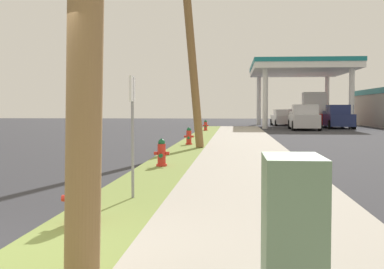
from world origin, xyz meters
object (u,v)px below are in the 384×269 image
(fire_hydrant_second, at_px, (162,154))
(utility_pole_midground, at_px, (188,16))
(car_white_by_far_pump, at_px, (283,118))
(utility_cabinet, at_px, (292,236))
(fire_hydrant_third, at_px, (189,137))
(fire_hydrant_fourth, at_px, (198,130))
(car_tan_by_near_pump, at_px, (292,117))
(fire_hydrant_nearest, at_px, (77,200))
(fire_hydrant_fifth, at_px, (206,126))
(truck_navy_on_apron, at_px, (337,117))
(truck_silver_at_forecourt, at_px, (304,118))
(truck_red_at_far_bay, at_px, (313,110))
(street_sign_post, at_px, (132,111))

(fire_hydrant_second, height_order, utility_pole_midground, utility_pole_midground)
(car_white_by_far_pump, bearing_deg, utility_cabinet, -95.14)
(fire_hydrant_third, relative_size, fire_hydrant_fourth, 1.00)
(car_tan_by_near_pump, bearing_deg, fire_hydrant_nearest, -99.59)
(fire_hydrant_third, height_order, fire_hydrant_fifth, same)
(truck_navy_on_apron, bearing_deg, fire_hydrant_nearest, -105.85)
(fire_hydrant_nearest, bearing_deg, fire_hydrant_fourth, 89.92)
(utility_cabinet, bearing_deg, fire_hydrant_fourth, 95.70)
(fire_hydrant_nearest, height_order, truck_silver_at_forecourt, truck_silver_at_forecourt)
(fire_hydrant_second, xyz_separation_m, fire_hydrant_fourth, (-0.12, 15.67, 0.00))
(truck_red_at_far_bay, bearing_deg, fire_hydrant_second, -104.81)
(fire_hydrant_third, relative_size, utility_cabinet, 0.63)
(fire_hydrant_third, height_order, utility_pole_midground, utility_pole_midground)
(car_white_by_far_pump, bearing_deg, street_sign_post, -98.63)
(truck_silver_at_forecourt, bearing_deg, truck_red_at_far_bay, 76.42)
(fire_hydrant_fourth, relative_size, street_sign_post, 0.35)
(fire_hydrant_fifth, distance_m, street_sign_post, 27.48)
(car_tan_by_near_pump, relative_size, truck_navy_on_apron, 0.84)
(utility_cabinet, height_order, street_sign_post, street_sign_post)
(street_sign_post, bearing_deg, truck_navy_on_apron, 73.76)
(fire_hydrant_fifth, height_order, street_sign_post, street_sign_post)
(fire_hydrant_third, xyz_separation_m, utility_pole_midground, (0.15, -1.84, 4.86))
(fire_hydrant_second, relative_size, fire_hydrant_third, 1.00)
(fire_hydrant_third, distance_m, fire_hydrant_fifth, 14.13)
(street_sign_post, xyz_separation_m, car_tan_by_near_pump, (7.87, 46.47, -0.91))
(car_white_by_far_pump, relative_size, truck_red_at_far_bay, 0.70)
(utility_pole_midground, height_order, truck_silver_at_forecourt, utility_pole_midground)
(fire_hydrant_third, bearing_deg, utility_pole_midground, -85.46)
(fire_hydrant_nearest, distance_m, truck_red_at_far_bay, 42.91)
(utility_cabinet, bearing_deg, fire_hydrant_fifth, 94.40)
(fire_hydrant_second, relative_size, utility_cabinet, 0.63)
(utility_cabinet, height_order, truck_silver_at_forecourt, truck_silver_at_forecourt)
(fire_hydrant_second, bearing_deg, fire_hydrant_nearest, -91.23)
(fire_hydrant_nearest, distance_m, truck_navy_on_apron, 39.24)
(fire_hydrant_fifth, relative_size, truck_silver_at_forecourt, 0.14)
(fire_hydrant_fourth, bearing_deg, car_white_by_far_pump, 73.01)
(fire_hydrant_nearest, xyz_separation_m, car_tan_by_near_pump, (8.21, 48.58, 0.28))
(fire_hydrant_nearest, distance_m, fire_hydrant_fourth, 22.72)
(fire_hydrant_nearest, relative_size, truck_red_at_far_bay, 0.11)
(utility_cabinet, relative_size, truck_navy_on_apron, 0.22)
(car_white_by_far_pump, xyz_separation_m, truck_navy_on_apron, (3.85, -7.34, 0.19))
(fire_hydrant_third, distance_m, car_white_by_far_pump, 30.41)
(truck_navy_on_apron, bearing_deg, fire_hydrant_second, -109.00)
(truck_navy_on_apron, bearing_deg, fire_hydrant_third, -115.33)
(fire_hydrant_nearest, relative_size, car_white_by_far_pump, 0.16)
(fire_hydrant_fifth, height_order, car_tan_by_near_pump, car_tan_by_near_pump)
(fire_hydrant_nearest, xyz_separation_m, car_white_by_far_pump, (6.87, 45.08, 0.28))
(fire_hydrant_nearest, relative_size, truck_silver_at_forecourt, 0.14)
(fire_hydrant_nearest, distance_m, truck_silver_at_forecourt, 35.05)
(fire_hydrant_fifth, bearing_deg, fire_hydrant_second, -89.84)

